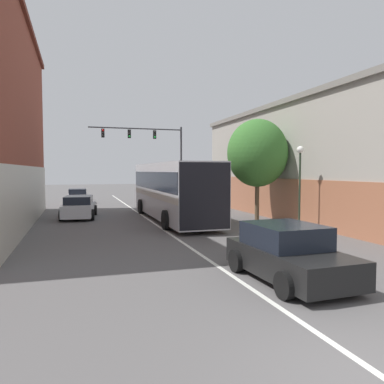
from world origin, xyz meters
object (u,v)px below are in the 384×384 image
Objects in this scene: parked_car_left_near at (78,196)px; bus at (172,188)px; traffic_signal_gantry at (153,145)px; hatchback_foreground at (288,254)px; street_lamp at (300,178)px; street_tree_near at (257,153)px; parked_car_left_mid at (79,207)px.

bus is at bearing -158.45° from parked_car_left_near.
traffic_signal_gantry is (6.97, -0.13, 4.77)m from parked_car_left_near.
bus is 3.03× the size of parked_car_left_near.
hatchback_foreground is 0.98× the size of street_lamp.
bus is at bearing -96.44° from traffic_signal_gantry.
street_tree_near reaches higher than hatchback_foreground.
traffic_signal_gantry is at bearing -5.70° from hatchback_foreground.
street_tree_near is (4.50, -2.28, 2.06)m from bus.
street_lamp is at bearing -37.35° from hatchback_foreground.
bus is 14.25m from traffic_signal_gantry.
parked_car_left_mid is 0.52× the size of traffic_signal_gantry.
parked_car_left_near is 19.24m from street_tree_near.
street_lamp reaches higher than bus.
street_tree_near is (9.88, -4.85, 3.30)m from parked_car_left_mid.
traffic_signal_gantry is at bearing 100.43° from street_tree_near.
parked_car_left_near is at bearing 6.29° from parked_car_left_mid.
street_tree_near is at bearing -25.26° from hatchback_foreground.
hatchback_foreground reaches higher than parked_car_left_near.
street_tree_near is at bearing -79.57° from traffic_signal_gantry.
parked_car_left_near is 0.86× the size of parked_car_left_mid.
street_lamp is at bearing -151.78° from parked_car_left_near.
hatchback_foreground is at bearing -155.21° from parked_car_left_mid.
parked_car_left_mid is at bearing 153.85° from street_tree_near.
traffic_signal_gantry is at bearing 100.11° from street_lamp.
parked_car_left_near is 11.29m from parked_car_left_mid.
parked_car_left_near is at bearing 21.17° from bus.
parked_car_left_mid is at bearing 141.26° from street_lamp.
parked_car_left_near is 0.95× the size of street_lamp.
traffic_signal_gantry is 2.13× the size of street_lamp.
hatchback_foreground is at bearing -125.13° from street_lamp.
hatchback_foreground is 0.89× the size of parked_car_left_mid.
hatchback_foreground is 1.04× the size of parked_car_left_near.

